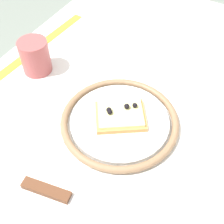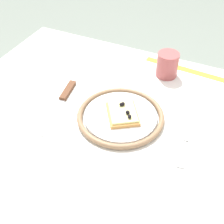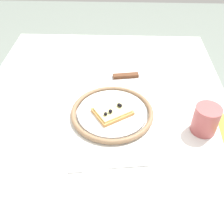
% 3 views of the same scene
% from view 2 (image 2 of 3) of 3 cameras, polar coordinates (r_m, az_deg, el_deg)
% --- Properties ---
extents(dining_table, '(1.09, 0.79, 0.74)m').
position_cam_2_polar(dining_table, '(0.90, 2.67, -6.96)').
color(dining_table, white).
rests_on(dining_table, ground_plane).
extents(plate, '(0.24, 0.24, 0.02)m').
position_cam_2_polar(plate, '(0.86, 1.60, -0.77)').
color(plate, white).
rests_on(plate, dining_table).
extents(pizza_slice_near, '(0.12, 0.13, 0.03)m').
position_cam_2_polar(pizza_slice_near, '(0.85, 2.00, -0.20)').
color(pizza_slice_near, tan).
rests_on(pizza_slice_near, plate).
extents(knife, '(0.06, 0.24, 0.01)m').
position_cam_2_polar(knife, '(0.94, -8.93, 2.72)').
color(knife, silver).
rests_on(knife, dining_table).
extents(fork, '(0.04, 0.20, 0.00)m').
position_cam_2_polar(fork, '(0.83, 13.52, -4.89)').
color(fork, silver).
rests_on(fork, dining_table).
extents(cup, '(0.07, 0.07, 0.08)m').
position_cam_2_polar(cup, '(1.02, 10.22, 8.62)').
color(cup, '#A54C4C').
rests_on(cup, dining_table).
extents(measuring_tape, '(0.34, 0.05, 0.00)m').
position_cam_2_polar(measuring_tape, '(1.08, 14.90, 7.21)').
color(measuring_tape, yellow).
rests_on(measuring_tape, dining_table).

